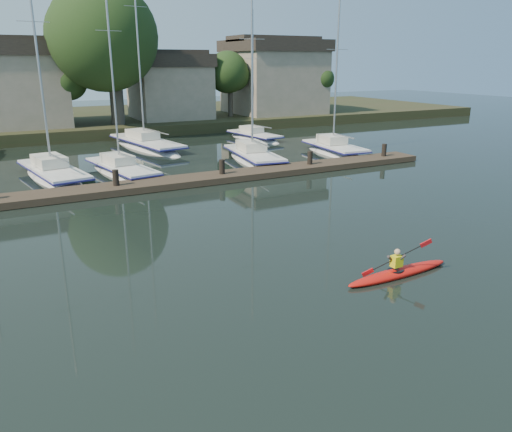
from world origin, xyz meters
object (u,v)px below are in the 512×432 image
sailboat_3 (253,164)px  sailboat_7 (254,141)px  sailboat_1 (54,182)px  dock (172,182)px  sailboat_6 (147,151)px  sailboat_4 (334,156)px  sailboat_2 (122,177)px  kayak (398,271)px

sailboat_3 → sailboat_7: sailboat_3 is taller
sailboat_1 → sailboat_7: (17.40, 8.14, 0.03)m
dock → sailboat_6: 13.05m
sailboat_4 → sailboat_2: bearing=-175.4°
sailboat_2 → sailboat_4: size_ratio=1.10×
sailboat_4 → sailboat_6: size_ratio=0.72×
kayak → sailboat_1: sailboat_1 is taller
sailboat_6 → sailboat_7: size_ratio=1.51×
kayak → sailboat_7: bearing=69.9°
sailboat_4 → sailboat_6: sailboat_6 is taller
sailboat_7 → dock: bearing=-140.1°
dock → sailboat_3: 8.41m
dock → sailboat_4: 14.51m
sailboat_4 → sailboat_3: bearing=-175.9°
sailboat_1 → sailboat_3: size_ratio=1.08×
dock → sailboat_4: bearing=16.5°
kayak → sailboat_1: size_ratio=0.28×
kayak → dock: (-2.53, 14.82, 0.05)m
sailboat_1 → sailboat_6: size_ratio=0.83×
sailboat_1 → sailboat_2: bearing=-18.6°
sailboat_7 → sailboat_3: bearing=-125.6°
dock → sailboat_2: 4.68m
sailboat_6 → sailboat_1: bearing=-143.7°
sailboat_3 → sailboat_1: bearing=-175.0°
sailboat_1 → dock: bearing=-51.5°
sailboat_1 → sailboat_2: size_ratio=1.05×
sailboat_2 → sailboat_3: (8.95, -0.06, -0.03)m
sailboat_1 → sailboat_4: 19.45m
sailboat_3 → sailboat_4: size_ratio=1.07×
dock → sailboat_7: bearing=47.7°
sailboat_2 → sailboat_6: 9.38m
sailboat_6 → sailboat_7: sailboat_6 is taller
kayak → sailboat_6: size_ratio=0.23×
sailboat_1 → sailboat_2: (3.81, -0.59, 0.03)m
sailboat_1 → sailboat_6: sailboat_6 is taller
sailboat_2 → sailboat_4: 15.63m
sailboat_2 → sailboat_3: 8.95m
dock → sailboat_3: bearing=30.6°
sailboat_2 → sailboat_7: bearing=22.8°
sailboat_4 → sailboat_7: bearing=108.3°
kayak → sailboat_2: sailboat_2 is taller
kayak → sailboat_1: (-8.05, 19.74, -0.36)m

